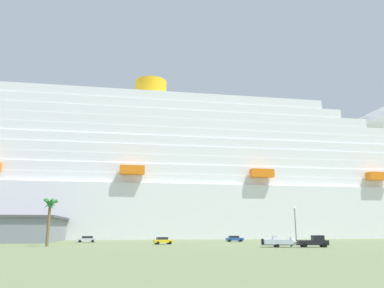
{
  "coord_description": "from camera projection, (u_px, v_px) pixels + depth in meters",
  "views": [
    {
      "loc": [
        -17.47,
        -80.77,
        3.41
      ],
      "look_at": [
        -1.65,
        26.28,
        27.88
      ],
      "focal_mm": 35.13,
      "sensor_mm": 36.0,
      "label": 1
    }
  ],
  "objects": [
    {
      "name": "parked_car_silver_sedan",
      "position": [
        87.0,
        239.0,
        96.37
      ],
      "size": [
        4.87,
        2.35,
        1.58
      ],
      "color": "silver",
      "rests_on": "ground_plane"
    },
    {
      "name": "parked_car_yellow_taxi",
      "position": [
        163.0,
        240.0,
        84.38
      ],
      "size": [
        4.49,
        2.64,
        1.58
      ],
      "color": "yellow",
      "rests_on": "ground_plane"
    },
    {
      "name": "palm_tree",
      "position": [
        50.0,
        209.0,
        75.4
      ],
      "size": [
        3.06,
        2.83,
        9.46
      ],
      "color": "brown",
      "rests_on": "ground_plane"
    },
    {
      "name": "parked_car_blue_suv",
      "position": [
        234.0,
        239.0,
        100.85
      ],
      "size": [
        4.67,
        2.19,
        1.58
      ],
      "color": "#264C99",
      "rests_on": "ground_plane"
    },
    {
      "name": "ground_plane",
      "position": [
        196.0,
        241.0,
        108.62
      ],
      "size": [
        600.0,
        600.0,
        0.0
      ],
      "primitive_type": "plane",
      "color": "#66754C"
    },
    {
      "name": "small_boat_on_trailer",
      "position": [
        282.0,
        242.0,
        71.06
      ],
      "size": [
        7.51,
        2.95,
        2.15
      ],
      "color": "#595960",
      "rests_on": "ground_plane"
    },
    {
      "name": "cruise_ship",
      "position": [
        237.0,
        184.0,
        145.66
      ],
      "size": [
        298.57,
        42.31,
        69.07
      ],
      "color": "white",
      "rests_on": "ground_plane"
    },
    {
      "name": "street_lamp",
      "position": [
        295.0,
        220.0,
        78.19
      ],
      "size": [
        0.56,
        0.56,
        7.92
      ],
      "color": "slate",
      "rests_on": "ground_plane"
    },
    {
      "name": "pickup_truck",
      "position": [
        314.0,
        242.0,
        71.12
      ],
      "size": [
        5.82,
        2.89,
        2.2
      ],
      "color": "black",
      "rests_on": "ground_plane"
    }
  ]
}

